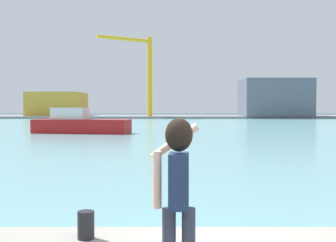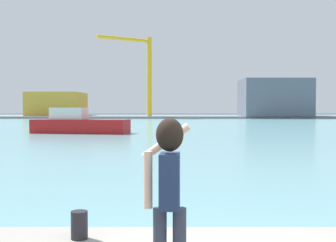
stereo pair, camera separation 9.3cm
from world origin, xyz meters
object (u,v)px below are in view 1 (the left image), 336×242
(person_photographer, at_px, (177,184))
(port_crane, at_px, (142,67))
(warehouse_right, at_px, (273,98))
(boat_moored, at_px, (78,124))
(warehouse_left, at_px, (57,104))
(harbor_bollard, at_px, (85,225))

(person_photographer, distance_m, port_crane, 84.71)
(port_crane, bearing_deg, person_photographer, -86.49)
(warehouse_right, xyz_separation_m, port_crane, (-27.92, -3.38, 6.17))
(boat_moored, bearing_deg, port_crane, 97.40)
(warehouse_right, bearing_deg, boat_moored, -119.61)
(person_photographer, xyz_separation_m, boat_moored, (-7.93, 33.44, -0.69))
(warehouse_left, bearing_deg, harbor_bollard, -75.34)
(warehouse_left, relative_size, warehouse_right, 0.93)
(person_photographer, height_order, warehouse_right, warehouse_right)
(boat_moored, height_order, warehouse_right, warehouse_right)
(person_photographer, xyz_separation_m, port_crane, (-5.16, 84.07, 9.02))
(harbor_bollard, height_order, warehouse_left, warehouse_left)
(person_photographer, bearing_deg, warehouse_left, 18.64)
(warehouse_right, height_order, port_crane, port_crane)
(harbor_bollard, bearing_deg, boat_moored, 101.85)
(boat_moored, relative_size, warehouse_right, 0.63)
(warehouse_left, xyz_separation_m, port_crane, (19.88, -8.49, 7.50))
(warehouse_left, xyz_separation_m, warehouse_right, (47.80, -5.11, 1.33))
(harbor_bollard, relative_size, warehouse_left, 0.03)
(person_photographer, distance_m, boat_moored, 34.38)
(harbor_bollard, distance_m, warehouse_left, 94.03)
(person_photographer, distance_m, harbor_bollard, 2.22)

